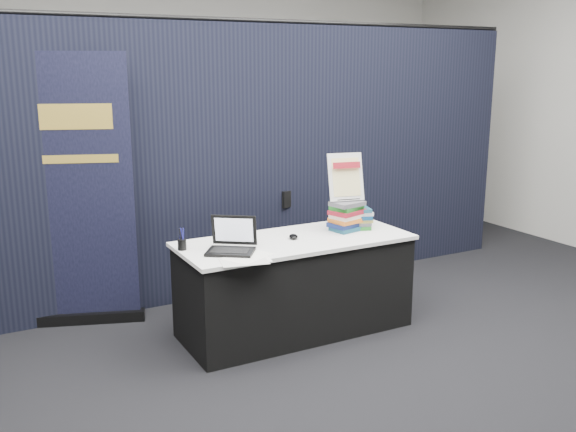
{
  "coord_description": "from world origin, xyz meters",
  "views": [
    {
      "loc": [
        -2.29,
        -3.59,
        2.05
      ],
      "look_at": [
        -0.06,
        0.55,
        0.94
      ],
      "focal_mm": 40.0,
      "sensor_mm": 36.0,
      "label": 1
    }
  ],
  "objects_px": {
    "display_table": "(295,285)",
    "book_stack_short": "(358,218)",
    "laptop": "(228,244)",
    "book_stack_tall": "(347,216)",
    "pullup_banner": "(79,208)",
    "info_sign": "(346,178)",
    "stacking_chair": "(304,234)"
  },
  "relations": [
    {
      "from": "stacking_chair",
      "to": "pullup_banner",
      "type": "bearing_deg",
      "value": 157.05
    },
    {
      "from": "display_table",
      "to": "laptop",
      "type": "relative_size",
      "value": 4.26
    },
    {
      "from": "laptop",
      "to": "info_sign",
      "type": "height_order",
      "value": "info_sign"
    },
    {
      "from": "book_stack_short",
      "to": "stacking_chair",
      "type": "height_order",
      "value": "book_stack_short"
    },
    {
      "from": "display_table",
      "to": "pullup_banner",
      "type": "relative_size",
      "value": 0.84
    },
    {
      "from": "laptop",
      "to": "book_stack_tall",
      "type": "bearing_deg",
      "value": 40.94
    },
    {
      "from": "info_sign",
      "to": "stacking_chair",
      "type": "relative_size",
      "value": 0.43
    },
    {
      "from": "display_table",
      "to": "laptop",
      "type": "xyz_separation_m",
      "value": [
        -0.59,
        -0.08,
        0.43
      ]
    },
    {
      "from": "book_stack_tall",
      "to": "pullup_banner",
      "type": "relative_size",
      "value": 0.14
    },
    {
      "from": "display_table",
      "to": "info_sign",
      "type": "distance_m",
      "value": 0.94
    },
    {
      "from": "book_stack_short",
      "to": "info_sign",
      "type": "height_order",
      "value": "info_sign"
    },
    {
      "from": "laptop",
      "to": "book_stack_short",
      "type": "bearing_deg",
      "value": 40.71
    },
    {
      "from": "laptop",
      "to": "info_sign",
      "type": "xyz_separation_m",
      "value": [
        1.08,
        0.14,
        0.37
      ]
    },
    {
      "from": "book_stack_tall",
      "to": "info_sign",
      "type": "xyz_separation_m",
      "value": [
        -0.0,
        0.03,
        0.31
      ]
    },
    {
      "from": "display_table",
      "to": "book_stack_short",
      "type": "relative_size",
      "value": 7.64
    },
    {
      "from": "display_table",
      "to": "pullup_banner",
      "type": "height_order",
      "value": "pullup_banner"
    },
    {
      "from": "laptop",
      "to": "book_stack_short",
      "type": "height_order",
      "value": "laptop"
    },
    {
      "from": "book_stack_short",
      "to": "stacking_chair",
      "type": "distance_m",
      "value": 0.93
    },
    {
      "from": "book_stack_tall",
      "to": "stacking_chair",
      "type": "xyz_separation_m",
      "value": [
        0.11,
        0.87,
        -0.37
      ]
    },
    {
      "from": "laptop",
      "to": "info_sign",
      "type": "relative_size",
      "value": 1.08
    },
    {
      "from": "display_table",
      "to": "stacking_chair",
      "type": "distance_m",
      "value": 1.09
    },
    {
      "from": "book_stack_tall",
      "to": "book_stack_short",
      "type": "height_order",
      "value": "book_stack_tall"
    },
    {
      "from": "display_table",
      "to": "stacking_chair",
      "type": "xyz_separation_m",
      "value": [
        0.6,
        0.9,
        0.13
      ]
    },
    {
      "from": "laptop",
      "to": "pullup_banner",
      "type": "xyz_separation_m",
      "value": [
        -0.83,
        1.02,
        0.14
      ]
    },
    {
      "from": "laptop",
      "to": "pullup_banner",
      "type": "relative_size",
      "value": 0.2
    },
    {
      "from": "pullup_banner",
      "to": "stacking_chair",
      "type": "bearing_deg",
      "value": 18.1
    },
    {
      "from": "display_table",
      "to": "book_stack_short",
      "type": "height_order",
      "value": "book_stack_short"
    },
    {
      "from": "book_stack_tall",
      "to": "pullup_banner",
      "type": "xyz_separation_m",
      "value": [
        -1.91,
        0.92,
        0.08
      ]
    },
    {
      "from": "pullup_banner",
      "to": "stacking_chair",
      "type": "xyz_separation_m",
      "value": [
        2.02,
        -0.04,
        -0.45
      ]
    },
    {
      "from": "info_sign",
      "to": "stacking_chair",
      "type": "xyz_separation_m",
      "value": [
        0.11,
        0.84,
        -0.67
      ]
    },
    {
      "from": "book_stack_tall",
      "to": "stacking_chair",
      "type": "height_order",
      "value": "book_stack_tall"
    },
    {
      "from": "book_stack_short",
      "to": "info_sign",
      "type": "distance_m",
      "value": 0.36
    }
  ]
}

